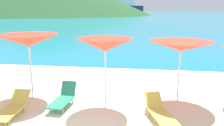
# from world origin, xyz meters

# --- Properties ---
(ground_plane) EXTENTS (50.00, 100.00, 0.30)m
(ground_plane) POSITION_xyz_m (0.00, 10.00, -0.15)
(ground_plane) COLOR beige
(ocean_water) EXTENTS (650.00, 440.00, 0.02)m
(ocean_water) POSITION_xyz_m (0.00, 228.25, 0.01)
(ocean_water) COLOR teal
(ocean_water) RESTS_ON ground_plane
(umbrella_3) EXTENTS (2.23, 2.23, 2.39)m
(umbrella_3) POSITION_xyz_m (-2.68, 3.45, 2.16)
(umbrella_3) COLOR silver
(umbrella_3) RESTS_ON ground_plane
(umbrella_4) EXTENTS (1.93, 1.93, 2.36)m
(umbrella_4) POSITION_xyz_m (0.22, 3.01, 2.13)
(umbrella_4) COLOR silver
(umbrella_4) RESTS_ON ground_plane
(umbrella_5) EXTENTS (2.27, 2.27, 2.20)m
(umbrella_5) POSITION_xyz_m (2.73, 3.80, 2.02)
(umbrella_5) COLOR silver
(umbrella_5) RESTS_ON ground_plane
(lounge_chair_1) EXTENTS (1.02, 1.70, 0.64)m
(lounge_chair_1) POSITION_xyz_m (2.01, 2.19, 0.28)
(lounge_chair_1) COLOR #D8BF4C
(lounge_chair_1) RESTS_ON ground_plane
(lounge_chair_3) EXTENTS (0.64, 1.45, 0.73)m
(lounge_chair_3) POSITION_xyz_m (-1.22, 2.79, 0.30)
(lounge_chair_3) COLOR #268C66
(lounge_chair_3) RESTS_ON ground_plane
(lounge_chair_5) EXTENTS (0.64, 1.70, 0.60)m
(lounge_chair_5) POSITION_xyz_m (-2.57, 1.88, 0.26)
(lounge_chair_5) COLOR #D8BF4C
(lounge_chair_5) RESTS_ON ground_plane
(cruise_ship) EXTENTS (61.96, 15.70, 18.99)m
(cruise_ship) POSITION_xyz_m (-31.40, 203.48, 7.09)
(cruise_ship) COLOR #262D47
(cruise_ship) RESTS_ON ocean_water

